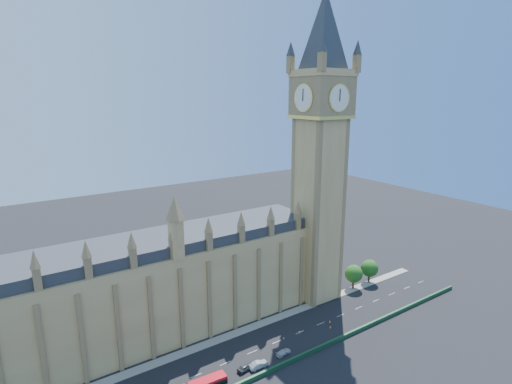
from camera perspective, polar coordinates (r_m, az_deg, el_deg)
ground at (r=109.63m, az=-2.45°, el=-22.56°), size 400.00×400.00×0.00m
palace_westminster at (r=112.18m, az=-20.08°, el=-14.21°), size 120.00×20.00×28.00m
elizabeth_tower at (r=123.07m, az=9.22°, el=8.74°), size 20.59×20.59×105.00m
bridge_parapet at (r=103.23m, az=0.42°, el=-24.77°), size 160.00×0.60×1.20m
kerb_north at (r=116.36m, az=-5.04°, el=-20.17°), size 160.00×3.00×0.16m
tree_east_near at (r=142.93m, az=13.82°, el=-11.19°), size 6.00×6.00×8.50m
tree_east_far at (r=148.51m, az=15.95°, el=-10.35°), size 6.00×6.00×8.50m
car_grey at (r=105.37m, az=-1.46°, el=-23.73°), size 4.78×2.44×1.56m
car_silver at (r=106.00m, az=0.37°, el=-23.44°), size 5.01×1.85×1.64m
car_white at (r=110.43m, az=3.97°, el=-21.86°), size 4.68×2.38×1.30m
cone_a at (r=121.97m, az=10.56°, el=-18.48°), size 0.55×0.55×0.68m
cone_b at (r=124.46m, az=10.51°, el=-17.76°), size 0.51×0.51×0.69m
cone_c at (r=115.95m, az=3.98°, el=-20.14°), size 0.44×0.44×0.64m
cone_d at (r=118.68m, az=6.21°, el=-19.28°), size 0.59×0.59×0.76m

